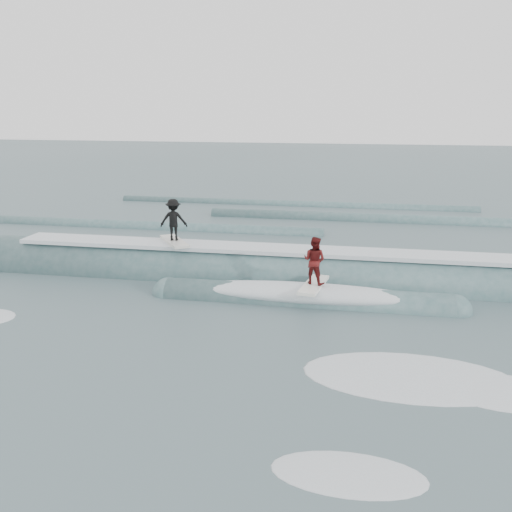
# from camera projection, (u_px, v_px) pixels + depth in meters

# --- Properties ---
(ground) EXTENTS (160.00, 160.00, 0.00)m
(ground) POSITION_uv_depth(u_px,v_px,m) (213.00, 356.00, 14.07)
(ground) COLOR #3A5155
(ground) RESTS_ON ground
(breaking_wave) EXTENTS (23.50, 3.89, 2.21)m
(breaking_wave) POSITION_uv_depth(u_px,v_px,m) (267.00, 281.00, 19.99)
(breaking_wave) COLOR #385C5E
(breaking_wave) RESTS_ON ground
(surfer_black) EXTENTS (1.60, 1.95, 1.60)m
(surfer_black) POSITION_uv_depth(u_px,v_px,m) (174.00, 222.00, 20.43)
(surfer_black) COLOR silver
(surfer_black) RESTS_ON ground
(surfer_red) EXTENTS (0.87, 2.06, 1.59)m
(surfer_red) POSITION_uv_depth(u_px,v_px,m) (314.00, 264.00, 17.55)
(surfer_red) COLOR white
(surfer_red) RESTS_ON ground
(whitewater) EXTENTS (16.14, 6.88, 0.10)m
(whitewater) POSITION_uv_depth(u_px,v_px,m) (363.00, 387.00, 12.53)
(whitewater) COLOR white
(whitewater) RESTS_ON ground
(far_swells) EXTENTS (37.47, 8.65, 0.80)m
(far_swells) POSITION_uv_depth(u_px,v_px,m) (286.00, 219.00, 30.93)
(far_swells) COLOR #385C5E
(far_swells) RESTS_ON ground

